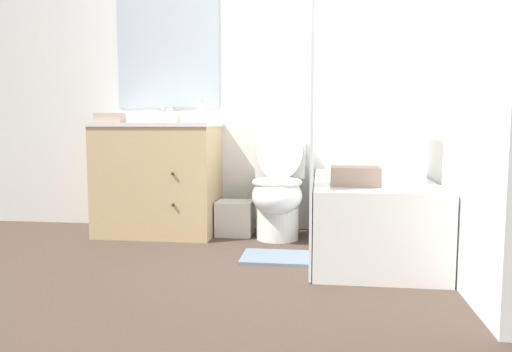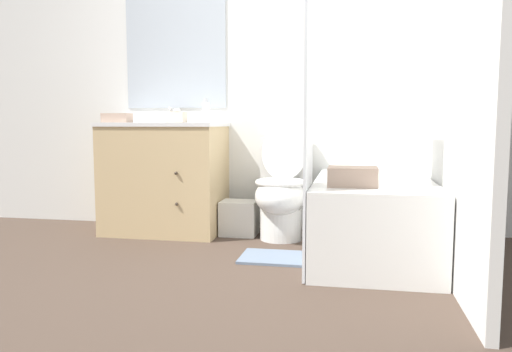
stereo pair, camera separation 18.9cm
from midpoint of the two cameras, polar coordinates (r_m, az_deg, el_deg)
The scene contains 14 objects.
ground_plane at distance 2.66m, azimuth -5.83°, elevation -12.55°, with size 14.00×14.00×0.00m, color #47382D.
wall_back at distance 4.03m, azimuth -1.04°, elevation 11.80°, with size 8.00×0.06×2.50m.
wall_right at distance 3.28m, azimuth 18.94°, elevation 12.77°, with size 0.05×2.49×2.50m.
vanity_cabinet at distance 3.91m, azimuth -12.39°, elevation -0.11°, with size 0.90×0.60×0.85m.
sink_faucet at distance 4.08m, azimuth -11.59°, elevation 6.49°, with size 0.14×0.12×0.12m.
toilet at distance 3.67m, azimuth 1.08°, elevation -1.73°, with size 0.38×0.63×0.84m.
bathtub at distance 3.32m, azimuth 11.39°, elevation -4.47°, with size 0.73×1.38×0.49m.
shower_curtain at distance 2.79m, azimuth 4.55°, elevation 7.78°, with size 0.02×0.43×1.85m.
wastebasket at distance 3.80m, azimuth -3.88°, elevation -4.83°, with size 0.27×0.23×0.26m.
tissue_box at distance 4.02m, azimuth -11.12°, elevation 6.66°, with size 0.13×0.12×0.11m.
soap_dispenser at distance 3.76m, azimuth -7.76°, elevation 7.29°, with size 0.06×0.06×0.18m.
hand_towel_folded at distance 3.87m, azimuth -17.70°, elevation 6.36°, with size 0.20×0.12×0.07m.
bath_towel_folded at distance 2.90m, azimuth 9.43°, elevation 0.00°, with size 0.28×0.22×0.11m.
bath_mat at distance 3.17m, azimuth 1.10°, elevation -9.28°, with size 0.49×0.34×0.02m.
Camera 1 is at (0.50, -2.47, 0.85)m, focal length 35.00 mm.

